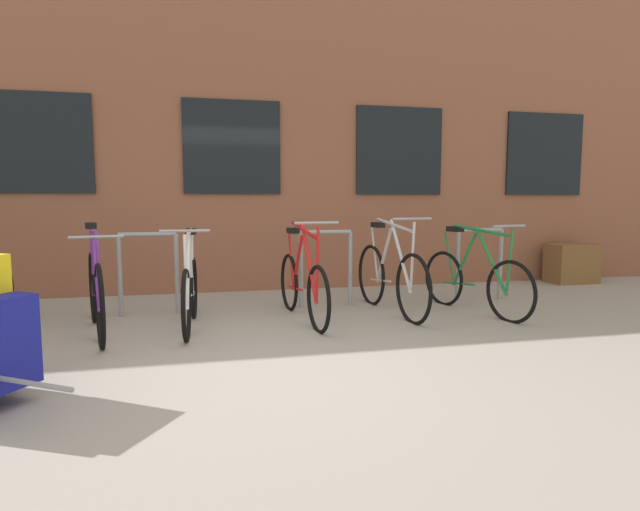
# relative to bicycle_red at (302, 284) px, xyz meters

# --- Properties ---
(ground_plane) EXTENTS (42.00, 42.00, 0.00)m
(ground_plane) POSITION_rel_bicycle_red_xyz_m (-0.61, -1.33, -0.38)
(ground_plane) COLOR #9E998E
(storefront_building) EXTENTS (28.00, 6.19, 5.62)m
(storefront_building) POSITION_rel_bicycle_red_xyz_m (-0.61, 4.95, 2.43)
(storefront_building) COLOR brown
(storefront_building) RESTS_ON ground
(bike_rack) EXTENTS (6.65, 0.05, 0.92)m
(bike_rack) POSITION_rel_bicycle_red_xyz_m (-0.61, 0.57, 0.18)
(bike_rack) COLOR gray
(bike_rack) RESTS_ON ground
(bicycle_red) EXTENTS (0.44, 1.75, 1.08)m
(bicycle_red) POSITION_rel_bicycle_red_xyz_m (0.00, 0.00, 0.00)
(bicycle_red) COLOR black
(bicycle_red) RESTS_ON ground
(bicycle_silver) EXTENTS (0.44, 1.81, 1.11)m
(bicycle_silver) POSITION_rel_bicycle_red_xyz_m (1.03, 0.12, 0.03)
(bicycle_silver) COLOR black
(bicycle_silver) RESTS_ON ground
(bicycle_purple) EXTENTS (0.58, 1.79, 1.06)m
(bicycle_purple) POSITION_rel_bicycle_red_xyz_m (-2.02, -0.12, 0.03)
(bicycle_purple) COLOR black
(bicycle_purple) RESTS_ON ground
(bicycle_green) EXTENTS (0.56, 1.67, 1.03)m
(bicycle_green) POSITION_rel_bicycle_red_xyz_m (1.96, -0.08, -0.00)
(bicycle_green) COLOR black
(bicycle_green) RESTS_ON ground
(bicycle_white) EXTENTS (0.44, 1.62, 1.02)m
(bicycle_white) POSITION_rel_bicycle_red_xyz_m (-1.15, -0.09, -0.00)
(bicycle_white) COLOR black
(bicycle_white) RESTS_ON ground
(planter_box) EXTENTS (0.70, 0.44, 0.60)m
(planter_box) POSITION_rel_bicycle_red_xyz_m (4.51, 1.52, -0.08)
(planter_box) COLOR brown
(planter_box) RESTS_ON ground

